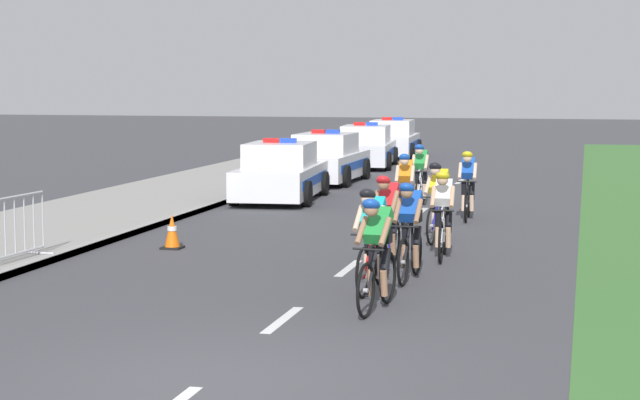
# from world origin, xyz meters

# --- Properties ---
(ground_plane) EXTENTS (160.00, 160.00, 0.00)m
(ground_plane) POSITION_xyz_m (0.00, 0.00, 0.00)
(ground_plane) COLOR #424247
(sidewalk_slab) EXTENTS (4.13, 60.00, 0.12)m
(sidewalk_slab) POSITION_xyz_m (-6.96, 14.00, 0.06)
(sidewalk_slab) COLOR gray
(sidewalk_slab) RESTS_ON ground
(kerb_edge) EXTENTS (0.16, 60.00, 0.13)m
(kerb_edge) POSITION_xyz_m (-4.97, 14.00, 0.07)
(kerb_edge) COLOR #9E9E99
(kerb_edge) RESTS_ON ground
(lane_markings_centre) EXTENTS (0.14, 25.60, 0.01)m
(lane_markings_centre) POSITION_xyz_m (0.00, 10.97, 0.00)
(lane_markings_centre) COLOR white
(lane_markings_centre) RESTS_ON ground
(cyclist_lead) EXTENTS (0.45, 1.72, 1.56)m
(cyclist_lead) POSITION_xyz_m (1.06, 3.79, 0.79)
(cyclist_lead) COLOR black
(cyclist_lead) RESTS_ON ground
(cyclist_second) EXTENTS (0.44, 1.72, 1.56)m
(cyclist_second) POSITION_xyz_m (0.75, 5.07, 0.79)
(cyclist_second) COLOR black
(cyclist_second) RESTS_ON ground
(cyclist_third) EXTENTS (0.43, 1.72, 1.56)m
(cyclist_third) POSITION_xyz_m (1.14, 6.10, 0.79)
(cyclist_third) COLOR black
(cyclist_third) RESTS_ON ground
(cyclist_fourth) EXTENTS (0.44, 1.72, 1.56)m
(cyclist_fourth) POSITION_xyz_m (0.58, 7.25, 0.79)
(cyclist_fourth) COLOR black
(cyclist_fourth) RESTS_ON ground
(cyclist_fifth) EXTENTS (0.43, 1.72, 1.56)m
(cyclist_fifth) POSITION_xyz_m (1.37, 8.26, 0.79)
(cyclist_fifth) COLOR black
(cyclist_fifth) RESTS_ON ground
(cyclist_sixth) EXTENTS (0.45, 1.72, 1.56)m
(cyclist_sixth) POSITION_xyz_m (1.01, 10.29, 0.79)
(cyclist_sixth) COLOR black
(cyclist_sixth) RESTS_ON ground
(cyclist_seventh) EXTENTS (0.44, 1.72, 1.56)m
(cyclist_seventh) POSITION_xyz_m (0.01, 12.57, 0.79)
(cyclist_seventh) COLOR black
(cyclist_seventh) RESTS_ON ground
(cyclist_eighth) EXTENTS (0.43, 1.72, 1.56)m
(cyclist_eighth) POSITION_xyz_m (1.21, 13.69, 0.79)
(cyclist_eighth) COLOR black
(cyclist_eighth) RESTS_ON ground
(cyclist_ninth) EXTENTS (0.42, 1.72, 1.56)m
(cyclist_ninth) POSITION_xyz_m (-0.18, 16.06, 0.79)
(cyclist_ninth) COLOR black
(cyclist_ninth) RESTS_ON ground
(police_car_nearest) EXTENTS (2.26, 4.53, 1.59)m
(police_car_nearest) POSITION_xyz_m (-3.84, 16.57, 0.68)
(police_car_nearest) COLOR white
(police_car_nearest) RESTS_ON ground
(police_car_second) EXTENTS (2.04, 4.42, 1.59)m
(police_car_second) POSITION_xyz_m (-3.84, 21.64, 0.68)
(police_car_second) COLOR white
(police_car_second) RESTS_ON ground
(police_car_third) EXTENTS (2.29, 4.54, 1.59)m
(police_car_third) POSITION_xyz_m (-3.84, 27.69, 0.68)
(police_car_third) COLOR silver
(police_car_third) RESTS_ON ground
(police_car_furthest) EXTENTS (2.16, 4.48, 1.59)m
(police_car_furthest) POSITION_xyz_m (-3.84, 33.17, 0.68)
(police_car_furthest) COLOR white
(police_car_furthest) RESTS_ON ground
(crowd_barrier_middle) EXTENTS (0.61, 2.32, 1.07)m
(crowd_barrier_middle) POSITION_xyz_m (-5.26, 5.38, 0.65)
(crowd_barrier_middle) COLOR #B7BABF
(crowd_barrier_middle) RESTS_ON sidewalk_slab
(traffic_cone_near) EXTENTS (0.36, 0.36, 0.64)m
(traffic_cone_near) POSITION_xyz_m (-3.56, 8.27, 0.31)
(traffic_cone_near) COLOR black
(traffic_cone_near) RESTS_ON ground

